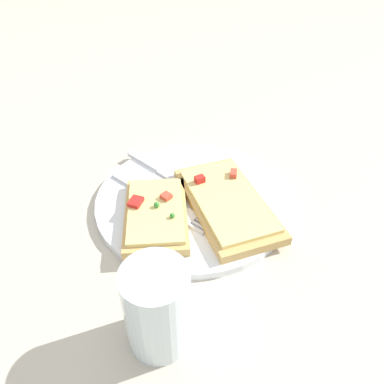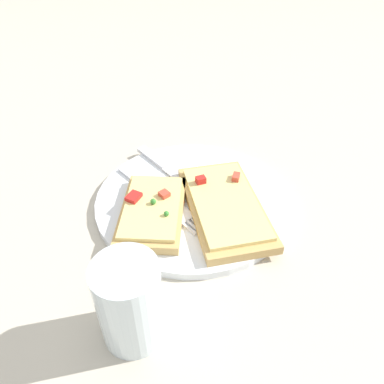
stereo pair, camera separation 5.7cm
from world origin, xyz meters
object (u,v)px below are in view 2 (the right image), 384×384
plate (192,200)px  drinking_glass (130,303)px  pizza_slice_main (225,205)px  pizza_slice_corner (152,210)px  fork (162,200)px  knife (169,170)px

plate → drinking_glass: size_ratio=2.72×
plate → drinking_glass: 0.23m
pizza_slice_main → pizza_slice_corner: bearing=83.2°
plate → drinking_glass: drinking_glass is taller
plate → fork: (-0.05, -0.00, 0.01)m
plate → knife: 0.08m
knife → drinking_glass: size_ratio=1.63×
fork → pizza_slice_corner: (-0.02, -0.03, 0.01)m
fork → pizza_slice_main: bearing=35.4°
pizza_slice_main → pizza_slice_corner: size_ratio=1.25×
drinking_glass → pizza_slice_main: bearing=51.5°
plate → knife: (-0.03, 0.07, 0.01)m
pizza_slice_corner → knife: bearing=-6.8°
plate → knife: knife is taller
fork → plate: bearing=60.3°
pizza_slice_main → drinking_glass: drinking_glass is taller
plate → pizza_slice_main: size_ratio=1.46×
fork → pizza_slice_main: (0.09, -0.03, 0.01)m
pizza_slice_corner → fork: bearing=-18.8°
fork → pizza_slice_corner: pizza_slice_corner is taller
pizza_slice_corner → drinking_glass: size_ratio=1.49×
knife → drinking_glass: 0.29m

